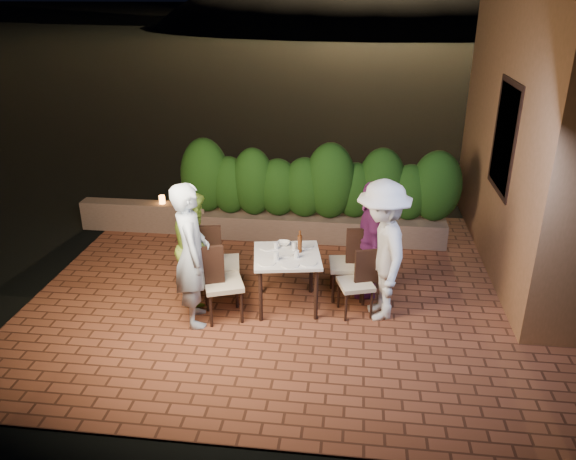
% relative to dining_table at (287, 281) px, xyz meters
% --- Properties ---
extents(ground, '(400.00, 400.00, 0.00)m').
position_rel_dining_table_xyz_m(ground, '(0.04, -0.04, -0.40)').
color(ground, black).
rests_on(ground, ground).
extents(terrace_floor, '(7.00, 6.00, 0.15)m').
position_rel_dining_table_xyz_m(terrace_floor, '(0.04, 0.46, -0.45)').
color(terrace_floor, brown).
rests_on(terrace_floor, ground).
extents(building_wall, '(1.60, 5.00, 5.00)m').
position_rel_dining_table_xyz_m(building_wall, '(3.64, 1.96, 2.12)').
color(building_wall, '#9F683F').
rests_on(building_wall, ground).
extents(window_pane, '(0.08, 1.00, 1.40)m').
position_rel_dining_table_xyz_m(window_pane, '(2.86, 1.46, 1.62)').
color(window_pane, black).
rests_on(window_pane, building_wall).
extents(window_frame, '(0.06, 1.15, 1.55)m').
position_rel_dining_table_xyz_m(window_frame, '(2.85, 1.46, 1.62)').
color(window_frame, black).
rests_on(window_frame, building_wall).
extents(planter, '(4.20, 0.55, 0.40)m').
position_rel_dining_table_xyz_m(planter, '(0.24, 2.26, -0.17)').
color(planter, brown).
rests_on(planter, ground).
extents(hedge, '(4.00, 0.70, 1.10)m').
position_rel_dining_table_xyz_m(hedge, '(0.24, 2.26, 0.57)').
color(hedge, '#183C10').
rests_on(hedge, planter).
extents(parapet, '(2.20, 0.30, 0.50)m').
position_rel_dining_table_xyz_m(parapet, '(-2.76, 2.26, -0.12)').
color(parapet, brown).
rests_on(parapet, ground).
extents(hill, '(52.00, 40.00, 22.00)m').
position_rel_dining_table_xyz_m(hill, '(2.04, 59.96, -4.38)').
color(hill, black).
rests_on(hill, ground).
extents(dining_table, '(0.97, 0.97, 0.75)m').
position_rel_dining_table_xyz_m(dining_table, '(0.00, 0.00, 0.00)').
color(dining_table, white).
rests_on(dining_table, ground).
extents(plate_nw, '(0.22, 0.22, 0.01)m').
position_rel_dining_table_xyz_m(plate_nw, '(-0.22, -0.27, 0.38)').
color(plate_nw, white).
rests_on(plate_nw, dining_table).
extents(plate_sw, '(0.20, 0.20, 0.01)m').
position_rel_dining_table_xyz_m(plate_sw, '(-0.28, 0.17, 0.38)').
color(plate_sw, white).
rests_on(plate_sw, dining_table).
extents(plate_ne, '(0.23, 0.23, 0.01)m').
position_rel_dining_table_xyz_m(plate_ne, '(0.28, -0.21, 0.38)').
color(plate_ne, white).
rests_on(plate_ne, dining_table).
extents(plate_se, '(0.21, 0.21, 0.01)m').
position_rel_dining_table_xyz_m(plate_se, '(0.21, 0.29, 0.38)').
color(plate_se, white).
rests_on(plate_se, dining_table).
extents(plate_centre, '(0.22, 0.22, 0.01)m').
position_rel_dining_table_xyz_m(plate_centre, '(-0.02, 0.03, 0.38)').
color(plate_centre, white).
rests_on(plate_centre, dining_table).
extents(plate_front, '(0.23, 0.23, 0.01)m').
position_rel_dining_table_xyz_m(plate_front, '(0.07, -0.28, 0.38)').
color(plate_front, white).
rests_on(plate_front, dining_table).
extents(glass_nw, '(0.07, 0.07, 0.12)m').
position_rel_dining_table_xyz_m(glass_nw, '(-0.11, -0.18, 0.43)').
color(glass_nw, silver).
rests_on(glass_nw, dining_table).
extents(glass_sw, '(0.06, 0.06, 0.10)m').
position_rel_dining_table_xyz_m(glass_sw, '(-0.16, 0.15, 0.43)').
color(glass_sw, silver).
rests_on(glass_sw, dining_table).
extents(glass_ne, '(0.06, 0.06, 0.10)m').
position_rel_dining_table_xyz_m(glass_ne, '(0.13, -0.08, 0.43)').
color(glass_ne, silver).
rests_on(glass_ne, dining_table).
extents(glass_se, '(0.06, 0.06, 0.11)m').
position_rel_dining_table_xyz_m(glass_se, '(0.08, 0.16, 0.43)').
color(glass_se, silver).
rests_on(glass_se, dining_table).
extents(beer_bottle, '(0.06, 0.06, 0.30)m').
position_rel_dining_table_xyz_m(beer_bottle, '(0.15, 0.09, 0.52)').
color(beer_bottle, '#4B230C').
rests_on(beer_bottle, dining_table).
extents(bowl, '(0.17, 0.17, 0.04)m').
position_rel_dining_table_xyz_m(bowl, '(-0.08, 0.29, 0.40)').
color(bowl, white).
rests_on(bowl, dining_table).
extents(chair_left_front, '(0.60, 0.60, 1.01)m').
position_rel_dining_table_xyz_m(chair_left_front, '(-0.76, -0.37, 0.13)').
color(chair_left_front, black).
rests_on(chair_left_front, ground).
extents(chair_left_back, '(0.58, 0.58, 1.05)m').
position_rel_dining_table_xyz_m(chair_left_back, '(-0.91, 0.12, 0.15)').
color(chair_left_back, black).
rests_on(chair_left_back, ground).
extents(chair_right_front, '(0.52, 0.52, 0.89)m').
position_rel_dining_table_xyz_m(chair_right_front, '(0.89, -0.07, 0.07)').
color(chair_right_front, black).
rests_on(chair_right_front, ground).
extents(chair_right_back, '(0.51, 0.51, 0.99)m').
position_rel_dining_table_xyz_m(chair_right_back, '(0.76, 0.36, 0.12)').
color(chair_right_back, black).
rests_on(chair_right_back, ground).
extents(diner_blue, '(0.64, 0.78, 1.83)m').
position_rel_dining_table_xyz_m(diner_blue, '(-1.10, -0.49, 0.54)').
color(diner_blue, '#A1B6CF').
rests_on(diner_blue, ground).
extents(diner_green, '(0.73, 0.85, 1.51)m').
position_rel_dining_table_xyz_m(diner_green, '(-1.22, 0.10, 0.38)').
color(diner_green, '#95C03C').
rests_on(diner_green, ground).
extents(diner_white, '(0.90, 1.28, 1.81)m').
position_rel_dining_table_xyz_m(diner_white, '(1.18, -0.08, 0.53)').
color(diner_white, silver).
rests_on(diner_white, ground).
extents(diner_purple, '(0.48, 0.98, 1.62)m').
position_rel_dining_table_xyz_m(diner_purple, '(1.06, 0.47, 0.44)').
color(diner_purple, '#672263').
rests_on(diner_purple, ground).
extents(parapet_lamp, '(0.10, 0.10, 0.14)m').
position_rel_dining_table_xyz_m(parapet_lamp, '(-2.43, 2.26, 0.20)').
color(parapet_lamp, orange).
rests_on(parapet_lamp, parapet).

